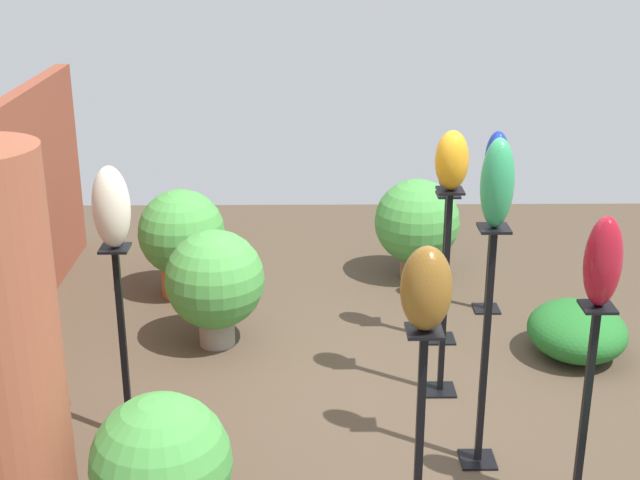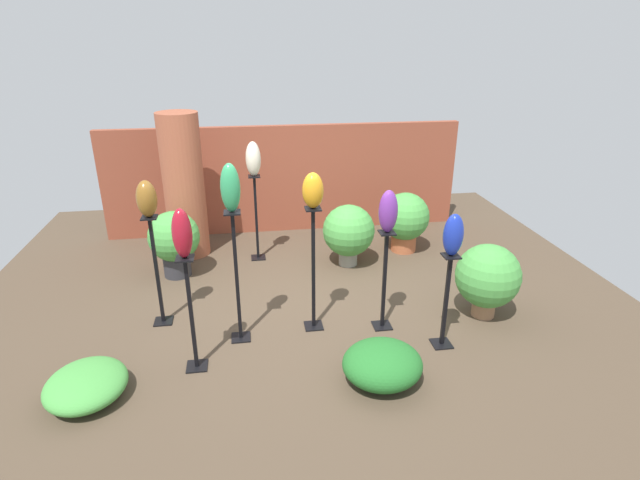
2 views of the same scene
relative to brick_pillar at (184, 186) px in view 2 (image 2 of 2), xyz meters
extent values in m
plane|color=#4C3D2D|center=(1.48, -1.77, -1.02)|extent=(8.00, 8.00, 0.00)
cube|color=brown|center=(1.48, 0.76, -0.17)|extent=(5.60, 0.12, 1.70)
cylinder|color=#9E5138|center=(0.00, 0.00, 0.00)|extent=(0.57, 0.57, 2.04)
cube|color=black|center=(2.26, -2.37, -1.01)|extent=(0.20, 0.20, 0.01)
cube|color=black|center=(2.26, -2.37, -0.46)|extent=(0.04, 0.04, 1.12)
cube|color=black|center=(2.26, -2.37, 0.10)|extent=(0.16, 0.16, 0.02)
cube|color=black|center=(2.77, -2.80, -1.01)|extent=(0.20, 0.20, 0.01)
cube|color=black|center=(2.77, -2.80, -0.51)|extent=(0.04, 0.04, 1.02)
cube|color=black|center=(2.77, -2.80, -0.01)|extent=(0.16, 0.16, 0.02)
cube|color=black|center=(0.29, -2.80, -1.01)|extent=(0.20, 0.20, 0.01)
cube|color=black|center=(0.29, -2.80, -0.43)|extent=(0.04, 0.04, 1.17)
cube|color=black|center=(0.29, -2.80, 0.14)|extent=(0.16, 0.16, 0.02)
cube|color=black|center=(0.97, -0.34, -1.01)|extent=(0.20, 0.20, 0.01)
cube|color=black|center=(0.97, -0.34, -0.41)|extent=(0.04, 0.04, 1.22)
cube|color=black|center=(0.97, -0.34, 0.19)|extent=(0.16, 0.16, 0.02)
cube|color=black|center=(0.71, -2.37, -1.01)|extent=(0.20, 0.20, 0.01)
cube|color=black|center=(0.71, -2.37, -0.31)|extent=(0.04, 0.04, 1.42)
cube|color=black|center=(0.71, -2.37, 0.40)|extent=(0.16, 0.16, 0.02)
cube|color=black|center=(1.51, -2.26, -1.01)|extent=(0.20, 0.20, 0.01)
cube|color=black|center=(1.51, -2.26, -0.33)|extent=(0.04, 0.04, 1.38)
cube|color=black|center=(1.51, -2.26, 0.36)|extent=(0.16, 0.16, 0.02)
cube|color=black|center=(-0.14, -1.91, -1.01)|extent=(0.20, 0.20, 0.01)
cube|color=black|center=(-0.14, -1.91, -0.39)|extent=(0.04, 0.04, 1.25)
cube|color=black|center=(-0.14, -1.91, 0.23)|extent=(0.16, 0.16, 0.02)
ellipsoid|color=#6B2D8C|center=(2.26, -2.37, 0.33)|extent=(0.20, 0.18, 0.44)
ellipsoid|color=#192D9E|center=(2.77, -2.80, 0.21)|extent=(0.20, 0.18, 0.42)
ellipsoid|color=maroon|center=(0.29, -2.80, 0.38)|extent=(0.17, 0.18, 0.46)
ellipsoid|color=beige|center=(0.97, -0.34, 0.43)|extent=(0.20, 0.21, 0.46)
ellipsoid|color=#2D9356|center=(0.71, -2.37, 0.64)|extent=(0.19, 0.17, 0.47)
ellipsoid|color=orange|center=(1.51, -2.26, 0.55)|extent=(0.21, 0.20, 0.36)
ellipsoid|color=brown|center=(-0.14, -1.91, 0.43)|extent=(0.21, 0.22, 0.39)
cylinder|color=#2D2D33|center=(-0.11, -0.72, -0.88)|extent=(0.36, 0.36, 0.27)
sphere|color=#479942|center=(-0.11, -0.72, -0.46)|extent=(0.66, 0.66, 0.66)
cylinder|color=#936B4C|center=(3.46, -2.31, -0.92)|extent=(0.26, 0.26, 0.20)
sphere|color=#479942|center=(3.46, -2.31, -0.52)|extent=(0.72, 0.72, 0.72)
cylinder|color=#B25B38|center=(3.12, -0.38, -0.90)|extent=(0.37, 0.37, 0.24)
sphere|color=#479942|center=(3.12, -0.38, -0.49)|extent=(0.70, 0.70, 0.70)
cylinder|color=gray|center=(2.21, -0.73, -0.92)|extent=(0.26, 0.26, 0.20)
sphere|color=#479942|center=(2.21, -0.73, -0.51)|extent=(0.71, 0.71, 0.71)
ellipsoid|color=#479942|center=(-0.63, -3.11, -0.88)|extent=(0.70, 0.76, 0.27)
ellipsoid|color=#236B28|center=(2.00, -3.28, -0.83)|extent=(0.74, 0.69, 0.38)
camera|label=1|loc=(-3.62, -1.41, 1.93)|focal=50.00mm
camera|label=2|loc=(0.86, -6.94, 1.97)|focal=28.00mm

